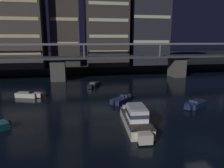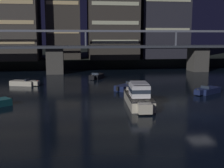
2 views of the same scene
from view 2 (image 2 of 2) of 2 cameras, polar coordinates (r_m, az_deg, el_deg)
name	(u,v)px [view 2 (image 2 of 2)]	position (r m, az deg, el deg)	size (l,w,h in m)	color
ground_plane	(202,117)	(31.26, 17.06, -6.14)	(400.00, 400.00, 0.00)	black
far_riverbank	(105,54)	(114.09, -1.45, 5.79)	(240.00, 80.00, 2.20)	black
river_bridge	(129,53)	(66.51, 3.32, 6.08)	(104.79, 6.40, 9.38)	#4C4944
tower_west_low	(14,13)	(79.08, -18.50, 12.89)	(11.85, 13.33, 23.28)	#423D38
tower_central	(112,14)	(78.47, 0.06, 13.43)	(12.52, 11.58, 23.38)	#38332D
cabin_cruiser_near_left	(139,97)	(34.69, 5.22, -2.47)	(3.28, 9.27, 2.79)	beige
speedboat_near_center	(24,83)	(50.77, -16.77, 0.20)	(5.13, 2.98, 1.16)	beige
speedboat_mid_center	(96,76)	(56.70, -3.11, 1.50)	(3.23, 5.02, 1.16)	black
speedboat_far_left	(207,91)	(43.99, 18.06, -1.22)	(4.79, 3.79, 1.16)	#19234C
speedboat_far_center	(127,87)	(44.80, 2.97, -0.59)	(4.45, 4.33, 1.16)	#19234C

